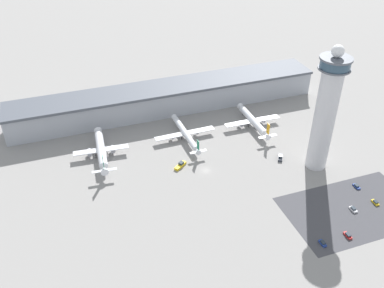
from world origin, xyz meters
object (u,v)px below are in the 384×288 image
Objects in this scene: control_tower at (326,110)px; service_truck_catering at (280,157)px; service_truck_fuel at (180,165)px; car_red_hatchback at (375,202)px; car_green_van at (348,235)px; car_navy_sedan at (353,209)px; airplane_gate_alpha at (101,150)px; car_white_wagon at (323,243)px; car_maroon_suv at (356,186)px; airplane_gate_bravo at (185,134)px; airplane_gate_charlie at (253,121)px.

control_tower is 38.11m from service_truck_catering.
car_red_hatchback is (79.51, -59.35, -0.33)m from service_truck_fuel.
car_navy_sedan is at bearing 45.97° from car_green_van.
airplane_gate_alpha is 6.35× the size of service_truck_catering.
car_green_van is (-25.95, -13.78, 0.06)m from car_red_hatchback.
car_maroon_suv is at bearing 35.50° from car_white_wagon.
airplane_gate_alpha is 1.00× the size of airplane_gate_bravo.
car_maroon_suv is at bearing -54.89° from service_truck_catering.
service_truck_catering is (-14.88, 11.53, -33.14)m from control_tower.
airplane_gate_bravo is at bearing 113.34° from car_green_van.
control_tower is at bearing 60.18° from car_white_wagon.
service_truck_catering is 1.57× the size of car_navy_sedan.
car_red_hatchback is at bearing -62.26° from service_truck_catering.
airplane_gate_alpha reaches higher than service_truck_catering.
car_red_hatchback is 1.01× the size of car_maroon_suv.
service_truck_catering is 1.51× the size of car_red_hatchback.
airplane_gate_alpha is at bearing 159.36° from service_truck_catering.
airplane_gate_charlie is 35.98m from service_truck_catering.
service_truck_catering is (43.12, -36.42, -2.96)m from airplane_gate_bravo.
service_truck_fuel is at bearing -114.51° from airplane_gate_bravo.
airplane_gate_charlie is (43.74, -0.59, 0.32)m from airplane_gate_bravo.
car_white_wagon is 0.94× the size of car_maroon_suv.
control_tower is 1.70× the size of airplane_gate_charlie.
control_tower is 80.23m from service_truck_fuel.
airplane_gate_bravo is at bearing 65.49° from service_truck_fuel.
service_truck_fuel is at bearing 167.94° from service_truck_catering.
airplane_gate_bravo is 9.98× the size of car_navy_sedan.
airplane_gate_charlie is 98.74m from car_white_wagon.
service_truck_catering is (-0.62, -35.83, -3.29)m from airplane_gate_charlie.
service_truck_catering is at bearing -12.06° from service_truck_fuel.
airplane_gate_charlie is 9.79× the size of car_white_wagon.
service_truck_catering is 63.32m from car_white_wagon.
airplane_gate_bravo reaches higher than car_navy_sedan.
airplane_gate_charlie reaches higher than car_green_van.
airplane_gate_alpha is 9.36× the size of car_green_van.
car_maroon_suv is (25.13, 26.98, -0.07)m from car_green_van.
car_white_wagon is at bearing -160.20° from car_red_hatchback.
service_truck_fuel is 1.96× the size of car_white_wagon.
service_truck_fuel is 1.78× the size of car_green_van.
car_navy_sedan reaches higher than car_green_van.
car_navy_sedan is (11.95, -48.25, -0.28)m from service_truck_catering.
airplane_gate_alpha reaches higher than airplane_gate_bravo.
car_green_van is at bearing -46.36° from airplane_gate_alpha.
car_navy_sedan is at bearing -38.45° from airplane_gate_alpha.
airplane_gate_charlie reaches higher than service_truck_fuel.
airplane_gate_charlie is at bearing 23.73° from service_truck_fuel.
airplane_gate_charlie is 9.44× the size of car_navy_sedan.
car_maroon_suv is (67.39, -70.94, -3.31)m from airplane_gate_bravo.
airplane_gate_charlie reaches higher than car_white_wagon.
airplane_gate_alpha is (-107.74, 46.51, -29.36)m from control_tower.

